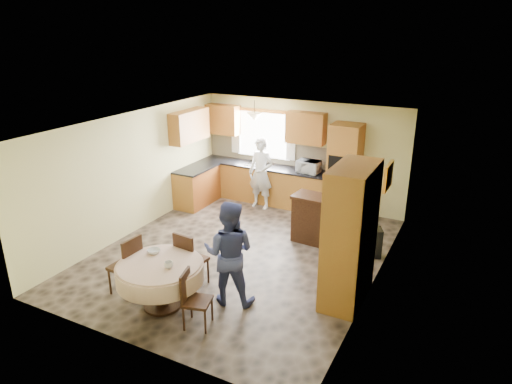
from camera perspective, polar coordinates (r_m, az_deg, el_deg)
The scene contains 36 objects.
floor at distance 8.80m, azimuth -1.89°, elevation -7.68°, with size 5.00×6.00×0.01m, color brown.
ceiling at distance 7.95m, azimuth -2.10°, elevation 8.47°, with size 5.00×6.00×0.01m, color white.
wall_back at distance 10.89m, azimuth 5.71°, elevation 4.82°, with size 5.00×0.02×2.50m, color #D4CF88.
wall_front at distance 6.08m, azimuth -15.98°, elevation -8.69°, with size 5.00×0.02×2.50m, color #D4CF88.
wall_left at distance 9.70m, azimuth -15.03°, elevation 2.30°, with size 0.02×6.00×2.50m, color #D4CF88.
wall_right at distance 7.49m, azimuth 15.02°, elevation -3.01°, with size 0.02×6.00×2.50m, color #D4CF88.
window at distance 11.18m, azimuth 0.93°, elevation 7.16°, with size 1.40×0.03×1.10m, color white.
curtain_left at distance 11.47m, azimuth -2.57°, elevation 7.73°, with size 0.22×0.02×1.15m, color white.
curtain_right at distance 10.82m, azimuth 4.40°, elevation 6.94°, with size 0.22×0.02×1.15m, color white.
base_cab_back at distance 11.19m, azimuth 0.95°, elevation 1.00°, with size 3.30×0.60×0.88m, color #B48330.
counter_back at distance 11.05m, azimuth 0.97°, elevation 3.25°, with size 3.30×0.64×0.04m, color black.
base_cab_left at distance 11.11m, azimuth -7.38°, elevation 0.68°, with size 0.60×1.20×0.88m, color #B48330.
counter_left at distance 10.97m, azimuth -7.48°, elevation 2.95°, with size 0.64×1.20×0.04m, color black.
backsplash at distance 11.23m, azimuth 1.63°, elevation 5.00°, with size 3.30×0.02×0.55m, color tan.
wall_cab_left at distance 11.48m, azimuth -4.15°, elevation 9.04°, with size 0.85×0.33×0.72m, color #A56529.
wall_cab_right at distance 10.53m, azimuth 6.26°, elevation 7.97°, with size 0.90×0.33×0.72m, color #A56529.
wall_cab_side at distance 10.79m, azimuth -8.32°, elevation 8.17°, with size 0.33×1.20×0.72m, color #A56529.
oven_tower at distance 10.31m, azimuth 10.98°, elevation 2.57°, with size 0.66×0.62×2.12m, color #B48330.
oven_upper at distance 9.97m, azimuth 10.53°, elevation 3.13°, with size 0.56×0.01×0.45m, color black.
oven_lower at distance 10.12m, azimuth 10.35°, elevation 0.42°, with size 0.56×0.01×0.45m, color black.
pendant at distance 10.65m, azimuth -0.21°, elevation 9.38°, with size 0.36×0.36×0.18m, color beige.
sideboard at distance 9.09m, azimuth 8.49°, elevation -3.79°, with size 1.27×0.53×0.91m, color #3A2210.
space_heater at distance 8.85m, azimuth 14.05°, elevation -6.13°, with size 0.41×0.29×0.56m, color black.
cupboard at distance 7.09m, azimuth 11.67°, elevation -5.34°, with size 0.58×1.16×2.21m, color #B48330.
dining_table at distance 7.14m, azimuth -11.88°, elevation -9.87°, with size 1.32×1.32×0.75m.
chair_left at distance 7.60m, azimuth -15.65°, elevation -8.52°, with size 0.46×0.46×1.00m.
chair_back at distance 7.59m, azimuth -8.42°, elevation -8.08°, with size 0.46×0.46×0.98m.
chair_right at distance 6.71m, azimuth -7.95°, elevation -12.79°, with size 0.46×0.46×0.86m.
framed_picture at distance 7.96m, azimuth 16.19°, elevation 1.90°, with size 0.06×0.54×0.45m.
microwave at distance 10.52m, azimuth 6.58°, elevation 3.17°, with size 0.52×0.35×0.29m, color silver.
person_sink at distance 10.67m, azimuth 0.62°, elevation 2.33°, with size 0.62×0.41×1.69m, color silver.
person_dining at distance 7.02m, azimuth -3.38°, elevation -7.61°, with size 0.82×0.63×1.68m, color navy.
bowl_sideboard at distance 8.99m, azimuth 6.87°, elevation -0.64°, with size 0.23×0.23×0.06m, color #B2B2B2.
bottle_sideboard at distance 8.78m, azimuth 10.60°, elevation -0.57°, with size 0.11×0.11×0.29m, color silver.
cup_table at distance 6.88m, azimuth -10.86°, elevation -8.94°, with size 0.13×0.13×0.10m, color #B2B2B2.
bowl_table at distance 7.36m, azimuth -12.66°, elevation -7.25°, with size 0.20×0.20×0.06m, color #B2B2B2.
Camera 1 is at (3.81, -6.80, 4.10)m, focal length 32.00 mm.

